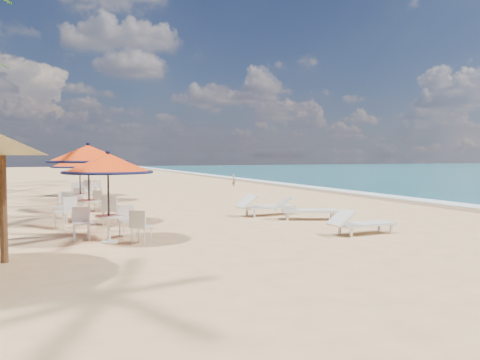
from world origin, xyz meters
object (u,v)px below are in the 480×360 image
Objects in this scene: station_3 at (88,160)px; lounger_near at (360,223)px; station_2 at (80,168)px; station_0 at (109,175)px; lounger_far at (264,206)px; station_1 at (87,164)px; lounger_mid at (303,209)px; station_4 at (89,164)px.

station_3 is 1.31× the size of lounger_near.
station_0 is at bearing -88.20° from station_2.
lounger_far is (5.73, -3.92, -1.24)m from station_2.
station_1 is 1.32× the size of lounger_near.
station_2 reaches higher than lounger_far.
lounger_mid is (6.25, 1.63, -1.27)m from station_0.
lounger_near is 4.50m from lounger_far.
lounger_far reaches higher than lounger_near.
station_0 is 6.95m from station_2.
lounger_mid is at bearing -66.50° from lounger_far.
station_0 is 1.17× the size of lounger_near.
station_4 is at bearing 139.73° from lounger_mid.
lounger_near is at bearing -66.68° from lounger_mid.
lounger_near is (5.80, -12.19, -1.57)m from station_3.
station_1 reaches higher than lounger_near.
station_3 reaches higher than station_4.
lounger_mid is at bearing -39.43° from station_2.
station_3 is (0.37, 10.76, 0.27)m from station_0.
lounger_far is at bearing -65.52° from station_4.
station_3 is (0.63, 7.52, 0.06)m from station_1.
station_0 is at bearing -92.72° from station_4.
station_2 is 1.01× the size of lounger_mid.
station_4 is at bearing 84.57° from station_3.
station_1 is (-0.26, 3.24, 0.21)m from station_0.
station_4 is at bearing 107.96° from lounger_near.
station_2 is (0.04, 3.70, -0.23)m from station_1.
station_0 reaches higher than station_2.
station_3 is 1.15× the size of lounger_mid.
station_2 is at bearing -98.79° from station_3.
lounger_near is 0.89× the size of lounger_far.
lounger_far is at bearing 142.83° from lounger_mid.
lounger_near is at bearing -64.55° from station_3.
station_4 is (0.87, 6.75, 0.03)m from station_2.
station_2 reaches higher than station_4.
station_0 is 1.01× the size of station_2.
station_1 is 10.49m from station_4.
station_0 is at bearing -155.71° from lounger_far.
station_1 is at bearing 141.89° from lounger_near.
station_2 is at bearing 125.25° from lounger_near.
station_0 is 1.04× the size of station_4.
station_1 is 1.01× the size of station_3.
station_0 is at bearing -91.97° from station_3.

